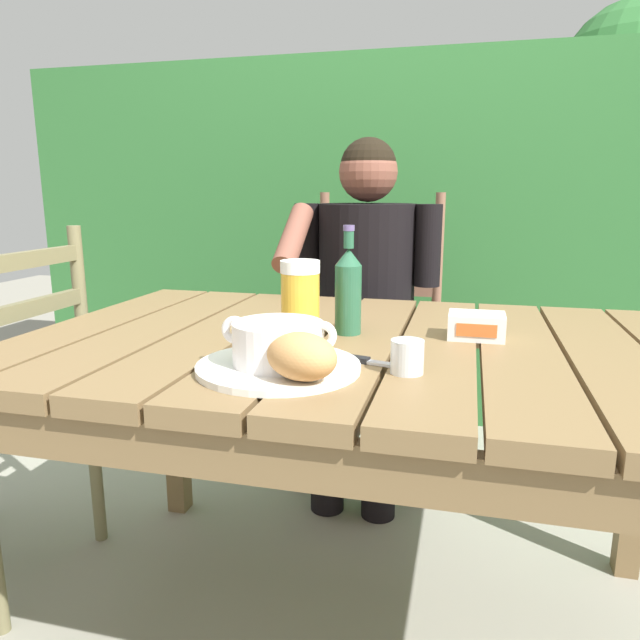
# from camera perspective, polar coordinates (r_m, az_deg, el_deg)

# --- Properties ---
(ground_plane) EXTENTS (10.00, 10.00, 0.00)m
(ground_plane) POSITION_cam_1_polar(r_m,az_deg,el_deg) (1.58, 3.52, -28.46)
(ground_plane) COLOR gray
(dining_table) EXTENTS (1.43, 0.92, 0.73)m
(dining_table) POSITION_cam_1_polar(r_m,az_deg,el_deg) (1.26, 3.91, -5.50)
(dining_table) COLOR brown
(dining_table) RESTS_ON ground_plane
(hedge_backdrop) EXTENTS (3.77, 0.78, 1.85)m
(hedge_backdrop) POSITION_cam_1_polar(r_m,az_deg,el_deg) (2.88, 11.54, 8.67)
(hedge_backdrop) COLOR #2E6830
(hedge_backdrop) RESTS_ON ground_plane
(chair_near_diner) EXTENTS (0.47, 0.43, 1.03)m
(chair_near_diner) POSITION_cam_1_polar(r_m,az_deg,el_deg) (2.17, 5.16, -1.83)
(chair_near_diner) COLOR brown
(chair_near_diner) RESTS_ON ground_plane
(person_eating) EXTENTS (0.48, 0.47, 1.20)m
(person_eating) POSITION_cam_1_polar(r_m,az_deg,el_deg) (1.93, 4.24, 2.75)
(person_eating) COLOR black
(person_eating) RESTS_ON ground_plane
(serving_plate) EXTENTS (0.29, 0.29, 0.01)m
(serving_plate) POSITION_cam_1_polar(r_m,az_deg,el_deg) (1.02, -4.07, -4.57)
(serving_plate) COLOR white
(serving_plate) RESTS_ON dining_table
(soup_bowl) EXTENTS (0.21, 0.16, 0.08)m
(soup_bowl) POSITION_cam_1_polar(r_m,az_deg,el_deg) (1.00, -4.11, -2.14)
(soup_bowl) COLOR white
(soup_bowl) RESTS_ON serving_plate
(bread_roll) EXTENTS (0.15, 0.14, 0.08)m
(bread_roll) POSITION_cam_1_polar(r_m,az_deg,el_deg) (0.92, -1.81, -3.56)
(bread_roll) COLOR tan
(bread_roll) RESTS_ON serving_plate
(beer_glass) EXTENTS (0.08, 0.08, 0.17)m
(beer_glass) POSITION_cam_1_polar(r_m,az_deg,el_deg) (1.20, -1.93, 1.91)
(beer_glass) COLOR gold
(beer_glass) RESTS_ON dining_table
(beer_bottle) EXTENTS (0.06, 0.06, 0.23)m
(beer_bottle) POSITION_cam_1_polar(r_m,az_deg,el_deg) (1.25, 2.77, 3.00)
(beer_bottle) COLOR #285B3E
(beer_bottle) RESTS_ON dining_table
(water_glass_small) EXTENTS (0.06, 0.06, 0.06)m
(water_glass_small) POSITION_cam_1_polar(r_m,az_deg,el_deg) (1.00, 8.50, -3.55)
(water_glass_small) COLOR silver
(water_glass_small) RESTS_ON dining_table
(butter_tub) EXTENTS (0.12, 0.09, 0.05)m
(butter_tub) POSITION_cam_1_polar(r_m,az_deg,el_deg) (1.27, 15.01, -0.55)
(butter_tub) COLOR white
(butter_tub) RESTS_ON dining_table
(table_knife) EXTENTS (0.16, 0.06, 0.01)m
(table_knife) POSITION_cam_1_polar(r_m,az_deg,el_deg) (1.06, 4.62, -4.02)
(table_knife) COLOR silver
(table_knife) RESTS_ON dining_table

